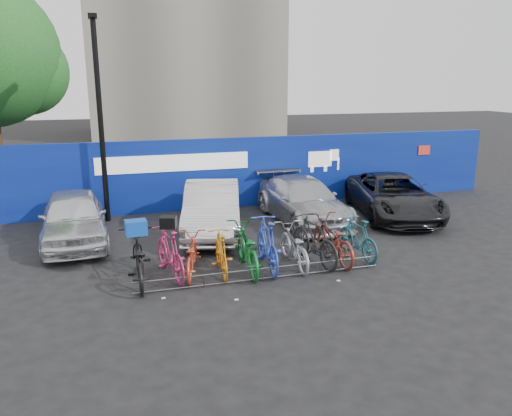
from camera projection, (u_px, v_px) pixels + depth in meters
name	position (u px, v px, depth m)	size (l,w,h in m)	color
ground	(255.00, 271.00, 11.55)	(100.00, 100.00, 0.00)	black
hoarding	(204.00, 174.00, 16.81)	(22.00, 0.18, 2.40)	navy
lamppost	(100.00, 115.00, 14.85)	(0.25, 0.50, 6.11)	black
bike_rack	(263.00, 274.00, 10.95)	(5.60, 0.03, 0.30)	#595B60
car_0	(74.00, 217.00, 13.42)	(1.66, 4.12, 1.40)	silver
car_1	(212.00, 209.00, 14.27)	(1.52, 4.36, 1.44)	silver
car_2	(303.00, 200.00, 15.49)	(1.86, 4.56, 1.32)	#AEAFB3
car_3	(393.00, 196.00, 16.06)	(2.22, 4.81, 1.34)	black
bike_0	(138.00, 259.00, 10.72)	(0.73, 2.10, 1.10)	black
bike_1	(170.00, 252.00, 11.07)	(0.54, 1.92, 1.15)	#BF2F63
bike_2	(191.00, 255.00, 11.22)	(0.62, 1.76, 0.93)	#C54226
bike_3	(221.00, 253.00, 11.26)	(0.47, 1.67, 1.00)	orange
bike_4	(247.00, 248.00, 11.43)	(0.73, 2.09, 1.10)	#0E6724
bike_5	(267.00, 244.00, 11.52)	(0.58, 2.04, 1.23)	blue
bike_6	(294.00, 246.00, 11.75)	(0.65, 1.87, 0.98)	#989B9F
bike_7	(314.00, 240.00, 11.88)	(0.56, 2.00, 1.20)	#242426
bike_8	(332.00, 239.00, 12.08)	(0.72, 2.07, 1.09)	maroon
bike_9	(358.00, 238.00, 12.31)	(0.48, 1.70, 1.02)	#1F5E6D
cargo_crate	(136.00, 228.00, 10.54)	(0.44, 0.34, 0.32)	#0E43B1
cargo_topcase	(168.00, 222.00, 10.89)	(0.34, 0.30, 0.25)	black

